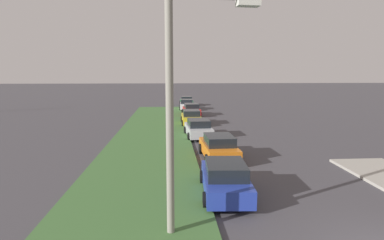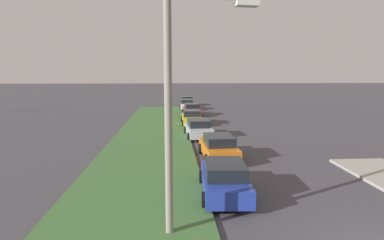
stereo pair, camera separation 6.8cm
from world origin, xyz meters
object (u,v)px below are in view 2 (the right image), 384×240
streetlight (180,98)px  parked_car_green (187,101)px  parked_car_white (187,105)px  parked_car_orange (219,147)px  parked_car_yellow (191,117)px  parked_car_silver (198,128)px  parked_car_blue (224,179)px  parked_car_red (192,110)px

streetlight → parked_car_green: bearing=-3.2°
parked_car_white → parked_car_green: 5.54m
parked_car_orange → parked_car_yellow: same height
parked_car_yellow → parked_car_green: size_ratio=1.00×
parked_car_silver → parked_car_yellow: same height
parked_car_orange → parked_car_white: (26.14, 0.53, 0.00)m
parked_car_blue → parked_car_red: 25.64m
parked_car_white → parked_car_green: same height
parked_car_orange → parked_car_white: same height
parked_car_red → streetlight: streetlight is taller
parked_car_blue → parked_car_yellow: size_ratio=1.02×
parked_car_orange → parked_car_yellow: (13.07, 0.76, 0.00)m
parked_car_silver → parked_car_yellow: size_ratio=1.02×
parked_car_red → parked_car_blue: bearing=176.7°
parked_car_yellow → parked_car_white: size_ratio=0.98×
parked_car_blue → parked_car_green: size_ratio=1.02×
parked_car_blue → parked_car_silver: 12.41m
parked_car_yellow → parked_car_green: (18.61, -0.49, 0.00)m
parked_car_red → parked_car_yellow: bearing=173.4°
parked_car_white → streetlight: (-35.13, 2.04, 3.67)m
parked_car_silver → parked_car_white: (19.52, -0.10, 0.00)m
parked_car_yellow → parked_car_red: (6.78, -0.48, 0.00)m
parked_car_blue → parked_car_yellow: 18.86m
parked_car_white → streetlight: streetlight is taller
parked_car_blue → parked_car_red: size_ratio=1.00×
parked_car_blue → parked_car_white: 31.93m
parked_car_white → parked_car_green: (5.54, -0.26, 0.00)m
parked_car_silver → parked_car_green: same height
parked_car_blue → parked_car_green: (37.46, -0.35, 0.00)m
parked_car_blue → parked_car_yellow: (18.86, 0.15, 0.00)m
parked_car_yellow → parked_car_red: size_ratio=0.98×
parked_car_silver → parked_car_white: same height
parked_car_blue → parked_car_green: same height
parked_car_yellow → parked_car_silver: bearing=-178.8°
parked_car_silver → streetlight: size_ratio=0.59×
parked_car_orange → parked_car_yellow: 13.09m
parked_car_white → parked_car_silver: bearing=-177.9°
parked_car_green → parked_car_red: bearing=179.3°
parked_car_blue → parked_car_red: bearing=2.4°
parked_car_blue → streetlight: (-3.20, 1.96, 3.67)m
parked_car_blue → parked_car_orange: size_ratio=1.01×
parked_car_orange → parked_car_red: bearing=-1.3°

